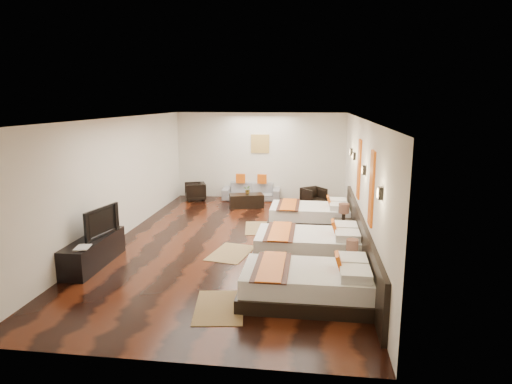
# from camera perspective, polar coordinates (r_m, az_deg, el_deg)

# --- Properties ---
(floor) EXTENTS (5.50, 9.50, 0.01)m
(floor) POSITION_cam_1_polar(r_m,az_deg,el_deg) (10.15, -2.73, -6.50)
(floor) COLOR black
(floor) RESTS_ON ground
(ceiling) EXTENTS (5.50, 9.50, 0.01)m
(ceiling) POSITION_cam_1_polar(r_m,az_deg,el_deg) (9.65, -2.89, 9.49)
(ceiling) COLOR white
(ceiling) RESTS_ON floor
(back_wall) EXTENTS (5.50, 0.01, 2.80)m
(back_wall) POSITION_cam_1_polar(r_m,az_deg,el_deg) (14.45, 0.54, 4.69)
(back_wall) COLOR silver
(back_wall) RESTS_ON floor
(left_wall) EXTENTS (0.01, 9.50, 2.80)m
(left_wall) POSITION_cam_1_polar(r_m,az_deg,el_deg) (10.64, -17.55, 1.58)
(left_wall) COLOR silver
(left_wall) RESTS_ON floor
(right_wall) EXTENTS (0.01, 9.50, 2.80)m
(right_wall) POSITION_cam_1_polar(r_m,az_deg,el_deg) (9.71, 13.38, 0.88)
(right_wall) COLOR silver
(right_wall) RESTS_ON floor
(headboard_panel) EXTENTS (0.08, 6.60, 0.90)m
(headboard_panel) POSITION_cam_1_polar(r_m,az_deg,el_deg) (9.16, 13.34, -5.90)
(headboard_panel) COLOR black
(headboard_panel) RESTS_ON floor
(bed_near) EXTENTS (2.15, 1.35, 0.82)m
(bed_near) POSITION_cam_1_polar(r_m,az_deg,el_deg) (7.31, 6.76, -11.71)
(bed_near) COLOR black
(bed_near) RESTS_ON floor
(bed_mid) EXTENTS (2.19, 1.38, 0.84)m
(bed_mid) POSITION_cam_1_polar(r_m,az_deg,el_deg) (9.10, 6.94, -6.86)
(bed_mid) COLOR black
(bed_mid) RESTS_ON floor
(bed_far) EXTENTS (2.09, 1.31, 0.80)m
(bed_far) POSITION_cam_1_polar(r_m,az_deg,el_deg) (11.50, 7.07, -2.97)
(bed_far) COLOR black
(bed_far) RESTS_ON floor
(nightstand_a) EXTENTS (0.40, 0.40, 0.79)m
(nightstand_a) POSITION_cam_1_polar(r_m,az_deg,el_deg) (8.12, 12.20, -9.47)
(nightstand_a) COLOR black
(nightstand_a) RESTS_ON floor
(nightstand_b) EXTENTS (0.45, 0.45, 0.89)m
(nightstand_b) POSITION_cam_1_polar(r_m,az_deg,el_deg) (10.33, 11.18, -4.59)
(nightstand_b) COLOR black
(nightstand_b) RESTS_ON floor
(jute_mat_near) EXTENTS (0.92, 1.30, 0.01)m
(jute_mat_near) POSITION_cam_1_polar(r_m,az_deg,el_deg) (7.16, -4.76, -14.60)
(jute_mat_near) COLOR olive
(jute_mat_near) RESTS_ON floor
(jute_mat_mid) EXTENTS (0.97, 1.32, 0.01)m
(jute_mat_mid) POSITION_cam_1_polar(r_m,az_deg,el_deg) (9.46, -3.24, -7.87)
(jute_mat_mid) COLOR olive
(jute_mat_mid) RESTS_ON floor
(jute_mat_far) EXTENTS (0.90, 1.29, 0.01)m
(jute_mat_far) POSITION_cam_1_polar(r_m,az_deg,el_deg) (11.21, 0.56, -4.68)
(jute_mat_far) COLOR olive
(jute_mat_far) RESTS_ON floor
(tv_console) EXTENTS (0.50, 1.80, 0.55)m
(tv_console) POSITION_cam_1_polar(r_m,az_deg,el_deg) (9.28, -20.25, -7.24)
(tv_console) COLOR black
(tv_console) RESTS_ON floor
(tv) EXTENTS (0.31, 1.03, 0.59)m
(tv) POSITION_cam_1_polar(r_m,az_deg,el_deg) (9.23, -19.78, -3.62)
(tv) COLOR black
(tv) RESTS_ON tv_console
(book) EXTENTS (0.31, 0.38, 0.03)m
(book) POSITION_cam_1_polar(r_m,az_deg,el_deg) (8.67, -22.29, -6.69)
(book) COLOR black
(book) RESTS_ON tv_console
(figurine) EXTENTS (0.48, 0.48, 0.38)m
(figurine) POSITION_cam_1_polar(r_m,az_deg,el_deg) (9.79, -18.44, -3.29)
(figurine) COLOR brown
(figurine) RESTS_ON tv_console
(sofa) EXTENTS (1.89, 0.82, 0.54)m
(sofa) POSITION_cam_1_polar(r_m,az_deg,el_deg) (14.36, -0.61, 0.08)
(sofa) COLOR gray
(sofa) RESTS_ON floor
(armchair_left) EXTENTS (0.82, 0.81, 0.58)m
(armchair_left) POSITION_cam_1_polar(r_m,az_deg,el_deg) (14.36, -7.87, 0.06)
(armchair_left) COLOR black
(armchair_left) RESTS_ON floor
(armchair_right) EXTENTS (0.87, 0.87, 0.57)m
(armchair_right) POSITION_cam_1_polar(r_m,az_deg,el_deg) (13.62, 7.45, -0.60)
(armchair_right) COLOR black
(armchair_right) RESTS_ON floor
(coffee_table) EXTENTS (1.10, 0.77, 0.40)m
(coffee_table) POSITION_cam_1_polar(r_m,az_deg,el_deg) (13.36, -1.24, -1.12)
(coffee_table) COLOR black
(coffee_table) RESTS_ON floor
(table_plant) EXTENTS (0.28, 0.26, 0.26)m
(table_plant) POSITION_cam_1_polar(r_m,az_deg,el_deg) (13.33, -1.06, 0.30)
(table_plant) COLOR #24581D
(table_plant) RESTS_ON coffee_table
(orange_panel_a) EXTENTS (0.04, 0.40, 1.30)m
(orange_panel_a) POSITION_cam_1_polar(r_m,az_deg,el_deg) (7.80, 14.71, 0.43)
(orange_panel_a) COLOR #D86014
(orange_panel_a) RESTS_ON right_wall
(orange_panel_b) EXTENTS (0.04, 0.40, 1.30)m
(orange_panel_b) POSITION_cam_1_polar(r_m,az_deg,el_deg) (9.95, 13.18, 2.90)
(orange_panel_b) COLOR #D86014
(orange_panel_b) RESTS_ON right_wall
(sconce_near) EXTENTS (0.07, 0.12, 0.18)m
(sconce_near) POSITION_cam_1_polar(r_m,az_deg,el_deg) (6.70, 15.71, -0.14)
(sconce_near) COLOR black
(sconce_near) RESTS_ON right_wall
(sconce_mid) EXTENTS (0.07, 0.12, 0.18)m
(sconce_mid) POSITION_cam_1_polar(r_m,az_deg,el_deg) (8.84, 13.74, 2.78)
(sconce_mid) COLOR black
(sconce_mid) RESTS_ON right_wall
(sconce_far) EXTENTS (0.07, 0.12, 0.18)m
(sconce_far) POSITION_cam_1_polar(r_m,az_deg,el_deg) (11.01, 12.54, 4.55)
(sconce_far) COLOR black
(sconce_far) RESTS_ON right_wall
(sconce_lounge) EXTENTS (0.07, 0.12, 0.18)m
(sconce_lounge) POSITION_cam_1_polar(r_m,az_deg,el_deg) (11.90, 12.17, 5.09)
(sconce_lounge) COLOR black
(sconce_lounge) RESTS_ON right_wall
(gold_artwork) EXTENTS (0.60, 0.04, 0.60)m
(gold_artwork) POSITION_cam_1_polar(r_m,az_deg,el_deg) (14.39, 0.53, 6.26)
(gold_artwork) COLOR #AD873F
(gold_artwork) RESTS_ON back_wall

